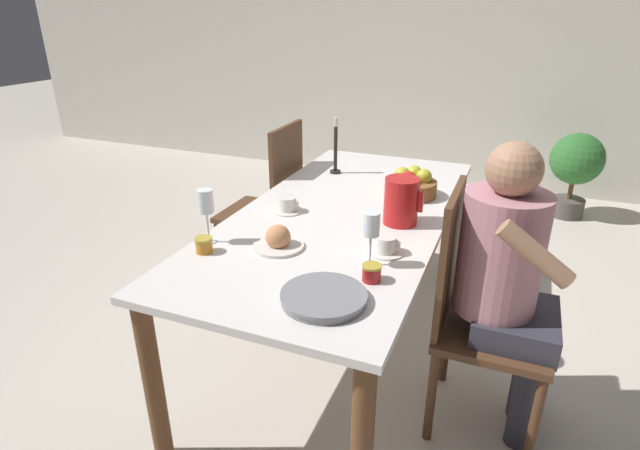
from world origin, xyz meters
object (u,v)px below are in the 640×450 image
object	(u,v)px
chair_person_side	(474,311)
wine_glass_water	(206,204)
teacup_across	(287,205)
serving_tray	(324,297)
wine_glass_juice	(371,227)
jam_jar_red	(372,272)
potted_plant	(576,165)
chair_opposite	(270,203)
candlestick_tall	(336,152)
teacup_near_person	(386,246)
bread_plate	(278,240)
jam_jar_amber	(204,244)
fruit_bowl	(412,185)
person_seated	(508,272)
red_pitcher	(401,201)

from	to	relation	value
chair_person_side	wine_glass_water	distance (m)	1.11
teacup_across	serving_tray	size ratio (longest dim) A/B	0.50
wine_glass_juice	jam_jar_red	world-z (taller)	wine_glass_juice
wine_glass_water	teacup_across	xyz separation A→B (m)	(0.15, 0.41, -0.13)
teacup_across	wine_glass_water	bearing A→B (deg)	-110.01
wine_glass_juice	potted_plant	size ratio (longest dim) A/B	0.30
chair_opposite	candlestick_tall	distance (m)	0.52
teacup_near_person	wine_glass_juice	bearing A→B (deg)	-104.05
bread_plate	jam_jar_amber	world-z (taller)	bread_plate
wine_glass_water	bread_plate	size ratio (longest dim) A/B	1.10
teacup_near_person	teacup_across	size ratio (longest dim) A/B	1.00
chair_person_side	teacup_across	size ratio (longest dim) A/B	7.11
chair_person_side	fruit_bowl	world-z (taller)	chair_person_side
person_seated	bread_plate	distance (m)	0.86
jam_jar_red	bread_plate	bearing A→B (deg)	164.75
chair_person_side	jam_jar_amber	bearing A→B (deg)	-71.65
person_seated	wine_glass_water	distance (m)	1.16
person_seated	teacup_across	world-z (taller)	person_seated
person_seated	wine_glass_juice	size ratio (longest dim) A/B	5.77
wine_glass_water	potted_plant	size ratio (longest dim) A/B	0.32
jam_jar_red	fruit_bowl	size ratio (longest dim) A/B	0.28
chair_person_side	bread_plate	bearing A→B (deg)	-76.02
jam_jar_amber	wine_glass_juice	bearing A→B (deg)	12.59
wine_glass_juice	jam_jar_amber	bearing A→B (deg)	-167.41
teacup_across	potted_plant	world-z (taller)	teacup_across
serving_tray	jam_jar_amber	bearing A→B (deg)	164.50
jam_jar_amber	jam_jar_red	xyz separation A→B (m)	(0.65, 0.03, 0.00)
wine_glass_juice	jam_jar_amber	distance (m)	0.64
wine_glass_water	chair_opposite	bearing A→B (deg)	103.97
chair_opposite	candlestick_tall	size ratio (longest dim) A/B	3.15
red_pitcher	jam_jar_amber	world-z (taller)	red_pitcher
wine_glass_juice	bread_plate	distance (m)	0.39
chair_opposite	jam_jar_red	distance (m)	1.41
chair_person_side	red_pitcher	size ratio (longest dim) A/B	4.90
jam_jar_amber	potted_plant	size ratio (longest dim) A/B	0.10
wine_glass_juice	potted_plant	xyz separation A→B (m)	(0.88, 2.77, -0.45)
serving_tray	jam_jar_red	size ratio (longest dim) A/B	4.08
candlestick_tall	person_seated	bearing A→B (deg)	-39.29
teacup_near_person	potted_plant	size ratio (longest dim) A/B	0.20
wine_glass_water	candlestick_tall	world-z (taller)	candlestick_tall
teacup_near_person	bread_plate	world-z (taller)	bread_plate
jam_jar_amber	potted_plant	bearing A→B (deg)	62.82
person_seated	wine_glass_water	bearing A→B (deg)	-77.62
chair_opposite	serving_tray	distance (m)	1.48
person_seated	jam_jar_red	distance (m)	0.52
potted_plant	wine_glass_water	bearing A→B (deg)	-118.40
jam_jar_red	potted_plant	distance (m)	3.02
bread_plate	jam_jar_amber	size ratio (longest dim) A/B	2.93
chair_person_side	wine_glass_juice	world-z (taller)	chair_person_side
red_pitcher	potted_plant	distance (m)	2.54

